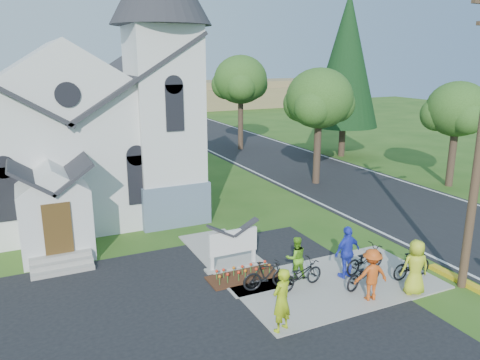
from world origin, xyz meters
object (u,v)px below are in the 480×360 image
bike_3 (412,265)px  cyclist_4 (415,267)px  cyclist_3 (371,274)px  church_sign (233,242)px  bike_2 (364,273)px  bike_4 (365,259)px  cyclist_0 (282,300)px  cyclist_2 (347,252)px  bike_0 (301,275)px  bike_1 (267,275)px  cyclist_1 (296,258)px

bike_3 → cyclist_4: 1.22m
bike_3 → cyclist_3: bearing=104.0°
bike_3 → cyclist_4: (-0.76, -0.86, 0.44)m
church_sign → cyclist_3: size_ratio=1.28×
bike_2 → cyclist_4: bearing=-147.9°
bike_4 → bike_3: bearing=-142.9°
bike_2 → cyclist_3: cyclist_3 is taller
cyclist_0 → bike_3: size_ratio=1.16×
cyclist_0 → bike_2: bearing=174.5°
cyclist_2 → bike_2: bearing=89.3°
church_sign → bike_2: (3.39, -3.30, -0.50)m
cyclist_4 → cyclist_3: bearing=7.3°
bike_0 → cyclist_2: 1.96m
bike_2 → bike_3: (1.93, -0.24, 0.02)m
cyclist_2 → cyclist_4: size_ratio=1.02×
bike_3 → cyclist_0: bearing=99.3°
bike_1 → bike_3: bearing=-99.3°
cyclist_0 → cyclist_1: bearing=-150.1°
cyclist_0 → bike_1: cyclist_0 is taller
cyclist_2 → bike_4: cyclist_2 is taller
bike_0 → bike_4: bike_4 is taller
church_sign → bike_2: 4.76m
cyclist_2 → cyclist_4: bearing=115.9°
bike_0 → cyclist_1: size_ratio=1.18×
cyclist_0 → cyclist_3: size_ratio=1.11×
cyclist_1 → church_sign: bearing=-38.8°
cyclist_2 → bike_3: 2.33m
cyclist_1 → bike_1: 1.36m
church_sign → cyclist_1: bearing=-47.7°
bike_0 → cyclist_1: 0.79m
cyclist_1 → cyclist_3: 2.69m
cyclist_3 → bike_3: 2.40m
church_sign → cyclist_0: size_ratio=1.15×
cyclist_4 → bike_4: size_ratio=1.01×
cyclist_0 → bike_1: 2.51m
cyclist_4 → cyclist_2: bearing=-37.6°
cyclist_1 → bike_4: size_ratio=0.83×
bike_0 → cyclist_4: size_ratio=0.98×
bike_1 → cyclist_4: (4.25, -2.34, 0.42)m
church_sign → bike_1: 2.13m
church_sign → bike_3: size_ratio=1.33×
bike_1 → cyclist_3: bearing=-119.5°
cyclist_2 → bike_3: bearing=144.7°
bike_3 → cyclist_2: bearing=63.1°
bike_2 → cyclist_3: size_ratio=1.06×
cyclist_2 → cyclist_4: cyclist_2 is taller
cyclist_0 → church_sign: bearing=-117.7°
bike_1 → cyclist_4: bearing=-111.6°
cyclist_3 → bike_2: bearing=-103.0°
bike_0 → bike_4: (2.78, 0.05, 0.01)m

